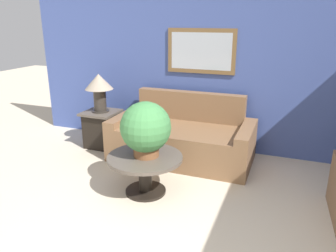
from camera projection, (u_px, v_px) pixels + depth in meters
wall_back at (233, 67)px, 4.83m from camera, size 6.87×0.09×2.60m
couch_main at (182, 139)px, 4.82m from camera, size 2.03×0.99×0.93m
coffee_table at (145, 166)px, 3.84m from camera, size 0.88×0.88×0.47m
side_table at (102, 128)px, 5.28m from camera, size 0.53×0.53×0.58m
table_lamp at (99, 86)px, 5.07m from camera, size 0.44×0.44×0.60m
potted_plant_on_table at (146, 128)px, 3.70m from camera, size 0.58×0.58×0.64m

